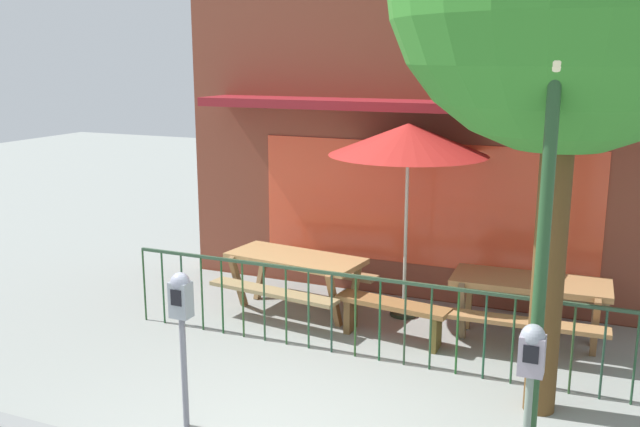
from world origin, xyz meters
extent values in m
cube|color=#4C2415|center=(0.00, 4.53, 0.00)|extent=(7.20, 0.54, 0.01)
cube|color=brown|center=(0.00, 4.53, 2.74)|extent=(7.20, 0.50, 5.48)
cube|color=#E54C2D|center=(0.00, 4.27, 1.35)|extent=(4.68, 0.02, 1.70)
cube|color=maroon|center=(0.00, 3.90, 2.71)|extent=(6.12, 0.75, 0.12)
cube|color=#2D4932|center=(0.00, 2.08, 0.95)|extent=(6.04, 0.04, 0.04)
cylinder|color=#254925|center=(-3.02, 2.08, 0.47)|extent=(0.02, 0.02, 0.95)
cylinder|color=#214B28|center=(-2.73, 2.08, 0.47)|extent=(0.02, 0.02, 0.95)
cylinder|color=#21472F|center=(-2.45, 2.08, 0.47)|extent=(0.02, 0.02, 0.95)
cylinder|color=#224B25|center=(-2.16, 2.08, 0.47)|extent=(0.02, 0.02, 0.95)
cylinder|color=#1B4A22|center=(-1.87, 2.08, 0.47)|extent=(0.02, 0.02, 0.95)
cylinder|color=#2A4E24|center=(-1.58, 2.08, 0.47)|extent=(0.02, 0.02, 0.95)
cylinder|color=#294C2D|center=(-1.30, 2.08, 0.47)|extent=(0.02, 0.02, 0.95)
cylinder|color=#29512A|center=(-1.01, 2.08, 0.47)|extent=(0.02, 0.02, 0.95)
cylinder|color=#275131|center=(-0.72, 2.08, 0.47)|extent=(0.02, 0.02, 0.95)
cylinder|color=#224031|center=(-0.43, 2.08, 0.47)|extent=(0.02, 0.02, 0.95)
cylinder|color=#274E21|center=(-0.14, 2.08, 0.47)|extent=(0.02, 0.02, 0.95)
cylinder|color=#194E29|center=(0.14, 2.08, 0.47)|extent=(0.02, 0.02, 0.95)
cylinder|color=#2B422A|center=(0.43, 2.08, 0.47)|extent=(0.02, 0.02, 0.95)
cylinder|color=#204528|center=(0.72, 2.08, 0.47)|extent=(0.02, 0.02, 0.95)
cylinder|color=#1E5120|center=(1.01, 2.08, 0.47)|extent=(0.02, 0.02, 0.95)
cylinder|color=#1F4931|center=(1.30, 2.08, 0.47)|extent=(0.02, 0.02, 0.95)
cylinder|color=#244C2B|center=(1.58, 2.08, 0.47)|extent=(0.02, 0.02, 0.95)
cylinder|color=#1F4F21|center=(1.87, 2.08, 0.47)|extent=(0.02, 0.02, 0.95)
cylinder|color=#2C4A26|center=(2.16, 2.08, 0.47)|extent=(0.02, 0.02, 0.95)
cylinder|color=#244431|center=(2.45, 2.08, 0.47)|extent=(0.02, 0.02, 0.95)
cylinder|color=#254B2F|center=(2.73, 2.08, 0.47)|extent=(0.02, 0.02, 0.95)
cube|color=#A77E4C|center=(-1.37, 3.11, 0.74)|extent=(1.88, 0.98, 0.07)
cube|color=#967E55|center=(-1.44, 2.56, 0.44)|extent=(1.82, 0.48, 0.05)
cube|color=#99794D|center=(-1.30, 3.65, 0.44)|extent=(1.82, 0.48, 0.05)
cube|color=brown|center=(-2.13, 2.92, 0.37)|extent=(0.11, 0.36, 0.78)
cube|color=brown|center=(-2.07, 3.48, 0.37)|extent=(0.11, 0.36, 0.78)
cube|color=olive|center=(-0.67, 2.74, 0.37)|extent=(0.11, 0.36, 0.78)
cube|color=olive|center=(-0.60, 3.30, 0.37)|extent=(0.11, 0.36, 0.78)
cube|color=#A17245|center=(1.60, 3.29, 0.74)|extent=(1.83, 0.83, 0.07)
cube|color=#A37244|center=(1.62, 2.74, 0.44)|extent=(1.81, 0.33, 0.05)
cube|color=#997A4D|center=(1.57, 3.84, 0.44)|extent=(1.81, 0.33, 0.05)
cube|color=olive|center=(0.87, 2.98, 0.37)|extent=(0.08, 0.35, 0.78)
cube|color=olive|center=(0.85, 3.54, 0.37)|extent=(0.08, 0.35, 0.78)
cube|color=brown|center=(2.34, 3.04, 0.37)|extent=(0.08, 0.35, 0.78)
cube|color=brown|center=(2.32, 3.60, 0.37)|extent=(0.08, 0.35, 0.78)
cylinder|color=black|center=(-0.01, 3.55, 0.03)|extent=(0.36, 0.36, 0.05)
cylinder|color=beige|center=(-0.01, 3.55, 1.24)|extent=(0.04, 0.04, 2.47)
cone|color=red|center=(-0.01, 3.55, 2.32)|extent=(2.00, 2.00, 0.40)
cube|color=olive|center=(0.09, 2.70, 0.45)|extent=(1.43, 0.51, 0.06)
cube|color=brown|center=(-0.46, 2.78, 0.23)|extent=(0.08, 0.29, 0.45)
cube|color=brown|center=(0.65, 2.63, 0.23)|extent=(0.08, 0.29, 0.45)
cube|color=gray|center=(1.96, 0.00, 1.24)|extent=(0.18, 0.14, 0.30)
sphere|color=#8D929E|center=(1.96, 0.00, 1.39)|extent=(0.17, 0.17, 0.17)
cube|color=black|center=(1.96, -0.08, 1.27)|extent=(0.11, 0.01, 0.13)
cylinder|color=slate|center=(-1.04, 0.02, 0.53)|extent=(0.06, 0.06, 1.07)
cube|color=gray|center=(-1.04, 0.02, 1.23)|extent=(0.18, 0.14, 0.33)
sphere|color=gray|center=(-1.04, 0.02, 1.39)|extent=(0.17, 0.17, 0.17)
cube|color=black|center=(-1.04, -0.05, 1.27)|extent=(0.11, 0.01, 0.14)
cylinder|color=#553A1C|center=(1.91, 1.62, 1.59)|extent=(0.30, 0.30, 3.18)
cylinder|color=#214423|center=(1.95, 0.39, 1.60)|extent=(0.10, 0.10, 3.21)
sphere|color=beige|center=(1.95, 0.39, 3.33)|extent=(0.28, 0.28, 0.28)
camera|label=1|loc=(2.40, -4.89, 3.33)|focal=39.34mm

